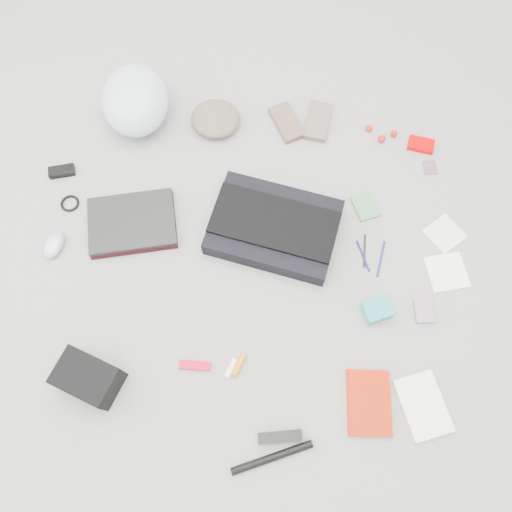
# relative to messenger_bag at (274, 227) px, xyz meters

# --- Properties ---
(ground_plane) EXTENTS (4.00, 4.00, 0.00)m
(ground_plane) POSITION_rel_messenger_bag_xyz_m (-0.06, -0.12, -0.04)
(ground_plane) COLOR gray
(messenger_bag) EXTENTS (0.50, 0.40, 0.07)m
(messenger_bag) POSITION_rel_messenger_bag_xyz_m (0.00, 0.00, 0.00)
(messenger_bag) COLOR black
(messenger_bag) RESTS_ON ground_plane
(bag_flap) EXTENTS (0.47, 0.29, 0.01)m
(bag_flap) POSITION_rel_messenger_bag_xyz_m (-0.00, 0.00, 0.04)
(bag_flap) COLOR black
(bag_flap) RESTS_ON messenger_bag
(laptop_sleeve) EXTENTS (0.35, 0.29, 0.02)m
(laptop_sleeve) POSITION_rel_messenger_bag_xyz_m (-0.51, -0.01, -0.03)
(laptop_sleeve) COLOR black
(laptop_sleeve) RESTS_ON ground_plane
(laptop) EXTENTS (0.35, 0.28, 0.02)m
(laptop) POSITION_rel_messenger_bag_xyz_m (-0.51, -0.01, -0.00)
(laptop) COLOR black
(laptop) RESTS_ON laptop_sleeve
(bike_helmet) EXTENTS (0.31, 0.36, 0.19)m
(bike_helmet) POSITION_rel_messenger_bag_xyz_m (-0.56, 0.47, 0.06)
(bike_helmet) COLOR silver
(bike_helmet) RESTS_ON ground_plane
(beanie) EXTENTS (0.22, 0.21, 0.07)m
(beanie) POSITION_rel_messenger_bag_xyz_m (-0.25, 0.45, -0.00)
(beanie) COLOR brown
(beanie) RESTS_ON ground_plane
(mitten_left) EXTENTS (0.16, 0.19, 0.03)m
(mitten_left) POSITION_rel_messenger_bag_xyz_m (0.03, 0.47, -0.02)
(mitten_left) COLOR brown
(mitten_left) RESTS_ON ground_plane
(mitten_right) EXTENTS (0.11, 0.19, 0.03)m
(mitten_right) POSITION_rel_messenger_bag_xyz_m (0.15, 0.48, -0.02)
(mitten_right) COLOR #675B4E
(mitten_right) RESTS_ON ground_plane
(power_brick) EXTENTS (0.10, 0.07, 0.03)m
(power_brick) POSITION_rel_messenger_bag_xyz_m (-0.82, 0.19, -0.02)
(power_brick) COLOR black
(power_brick) RESTS_ON ground_plane
(cable_coil) EXTENTS (0.07, 0.07, 0.01)m
(cable_coil) POSITION_rel_messenger_bag_xyz_m (-0.76, 0.06, -0.03)
(cable_coil) COLOR black
(cable_coil) RESTS_ON ground_plane
(mouse) EXTENTS (0.08, 0.12, 0.04)m
(mouse) POSITION_rel_messenger_bag_xyz_m (-0.78, -0.11, -0.02)
(mouse) COLOR #A6A3B9
(mouse) RESTS_ON ground_plane
(camera_bag) EXTENTS (0.22, 0.19, 0.12)m
(camera_bag) POSITION_rel_messenger_bag_xyz_m (-0.55, -0.57, 0.02)
(camera_bag) COLOR black
(camera_bag) RESTS_ON ground_plane
(multitool) EXTENTS (0.10, 0.03, 0.02)m
(multitool) POSITION_rel_messenger_bag_xyz_m (-0.23, -0.50, -0.03)
(multitool) COLOR #BF021D
(multitool) RESTS_ON ground_plane
(toiletry_tube_white) EXTENTS (0.04, 0.07, 0.02)m
(toiletry_tube_white) POSITION_rel_messenger_bag_xyz_m (-0.11, -0.50, -0.03)
(toiletry_tube_white) COLOR white
(toiletry_tube_white) RESTS_ON ground_plane
(toiletry_tube_orange) EXTENTS (0.05, 0.08, 0.02)m
(toiletry_tube_orange) POSITION_rel_messenger_bag_xyz_m (-0.09, -0.49, -0.03)
(toiletry_tube_orange) COLOR orange
(toiletry_tube_orange) RESTS_ON ground_plane
(u_lock) EXTENTS (0.14, 0.05, 0.03)m
(u_lock) POSITION_rel_messenger_bag_xyz_m (0.06, -0.70, -0.02)
(u_lock) COLOR black
(u_lock) RESTS_ON ground_plane
(bike_pump) EXTENTS (0.25, 0.12, 0.02)m
(bike_pump) POSITION_rel_messenger_bag_xyz_m (0.04, -0.76, -0.02)
(bike_pump) COLOR black
(bike_pump) RESTS_ON ground_plane
(book_red) EXTENTS (0.14, 0.21, 0.02)m
(book_red) POSITION_rel_messenger_bag_xyz_m (0.33, -0.58, -0.03)
(book_red) COLOR red
(book_red) RESTS_ON ground_plane
(book_white) EXTENTS (0.19, 0.23, 0.02)m
(book_white) POSITION_rel_messenger_bag_xyz_m (0.51, -0.58, -0.03)
(book_white) COLOR white
(book_white) RESTS_ON ground_plane
(notepad) EXTENTS (0.11, 0.13, 0.01)m
(notepad) POSITION_rel_messenger_bag_xyz_m (0.33, 0.12, -0.03)
(notepad) COLOR #447A46
(notepad) RESTS_ON ground_plane
(pen_blue) EXTENTS (0.05, 0.12, 0.01)m
(pen_blue) POSITION_rel_messenger_bag_xyz_m (0.32, -0.08, -0.03)
(pen_blue) COLOR navy
(pen_blue) RESTS_ON ground_plane
(pen_black) EXTENTS (0.01, 0.13, 0.01)m
(pen_black) POSITION_rel_messenger_bag_xyz_m (0.33, -0.05, -0.03)
(pen_black) COLOR black
(pen_black) RESTS_ON ground_plane
(pen_navy) EXTENTS (0.04, 0.14, 0.01)m
(pen_navy) POSITION_rel_messenger_bag_xyz_m (0.39, -0.08, -0.03)
(pen_navy) COLOR navy
(pen_navy) RESTS_ON ground_plane
(accordion_wallet) EXTENTS (0.11, 0.10, 0.05)m
(accordion_wallet) POSITION_rel_messenger_bag_xyz_m (0.36, -0.28, -0.01)
(accordion_wallet) COLOR teal
(accordion_wallet) RESTS_ON ground_plane
(card_deck) EXTENTS (0.07, 0.09, 0.02)m
(card_deck) POSITION_rel_messenger_bag_xyz_m (0.53, -0.26, -0.03)
(card_deck) COLOR gray
(card_deck) RESTS_ON ground_plane
(napkin_top) EXTENTS (0.16, 0.16, 0.01)m
(napkin_top) POSITION_rel_messenger_bag_xyz_m (0.62, 0.03, -0.03)
(napkin_top) COLOR silver
(napkin_top) RESTS_ON ground_plane
(napkin_bottom) EXTENTS (0.16, 0.16, 0.01)m
(napkin_bottom) POSITION_rel_messenger_bag_xyz_m (0.62, -0.12, -0.03)
(napkin_bottom) COLOR white
(napkin_bottom) RESTS_ON ground_plane
(lollipop_a) EXTENTS (0.04, 0.04, 0.03)m
(lollipop_a) POSITION_rel_messenger_bag_xyz_m (0.35, 0.46, -0.02)
(lollipop_a) COLOR red
(lollipop_a) RESTS_ON ground_plane
(lollipop_b) EXTENTS (0.04, 0.04, 0.03)m
(lollipop_b) POSITION_rel_messenger_bag_xyz_m (0.40, 0.42, -0.02)
(lollipop_b) COLOR #B21716
(lollipop_b) RESTS_ON ground_plane
(lollipop_c) EXTENTS (0.03, 0.03, 0.03)m
(lollipop_c) POSITION_rel_messenger_bag_xyz_m (0.45, 0.45, -0.02)
(lollipop_c) COLOR #B31E09
(lollipop_c) RESTS_ON ground_plane
(altoids_tin) EXTENTS (0.11, 0.08, 0.02)m
(altoids_tin) POSITION_rel_messenger_bag_xyz_m (0.55, 0.40, -0.03)
(altoids_tin) COLOR #D30001
(altoids_tin) RESTS_ON ground_plane
(stamp_sheet) EXTENTS (0.06, 0.07, 0.00)m
(stamp_sheet) POSITION_rel_messenger_bag_xyz_m (0.58, 0.31, -0.03)
(stamp_sheet) COLOR #734D5C
(stamp_sheet) RESTS_ON ground_plane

